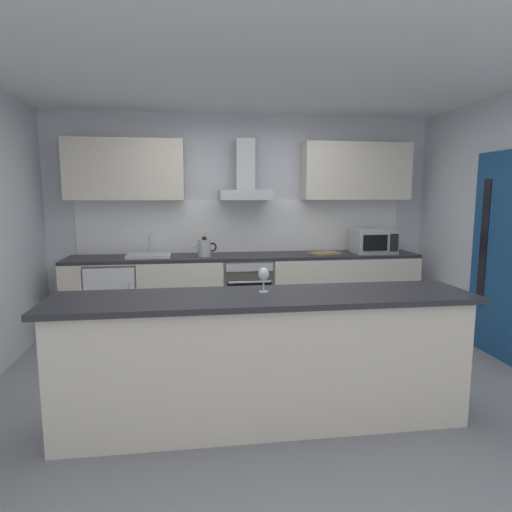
{
  "coord_description": "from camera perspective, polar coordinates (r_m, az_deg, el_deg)",
  "views": [
    {
      "loc": [
        -0.61,
        -3.59,
        1.64
      ],
      "look_at": [
        -0.04,
        0.45,
        1.05
      ],
      "focal_mm": 30.61,
      "sensor_mm": 36.0,
      "label": 1
    }
  ],
  "objects": [
    {
      "name": "ground",
      "position": [
        4.0,
        1.56,
        -16.15
      ],
      "size": [
        5.78,
        4.82,
        0.02
      ],
      "primitive_type": "cube",
      "color": "gray"
    },
    {
      "name": "ceiling",
      "position": [
        3.77,
        1.73,
        23.14
      ],
      "size": [
        5.78,
        4.82,
        0.02
      ],
      "primitive_type": "cube",
      "color": "white"
    },
    {
      "name": "wall_back",
      "position": [
        5.6,
        -1.73,
        4.73
      ],
      "size": [
        5.78,
        0.12,
        2.6
      ],
      "primitive_type": "cube",
      "color": "silver",
      "rests_on": "ground"
    },
    {
      "name": "backsplash_tile",
      "position": [
        5.54,
        -1.64,
        3.96
      ],
      "size": [
        4.06,
        0.02,
        0.66
      ],
      "primitive_type": "cube",
      "color": "white"
    },
    {
      "name": "counter_back",
      "position": [
        5.35,
        -1.24,
        -4.64
      ],
      "size": [
        4.21,
        0.6,
        0.9
      ],
      "color": "beige",
      "rests_on": "ground"
    },
    {
      "name": "counter_island",
      "position": [
        3.16,
        1.1,
        -13.36
      ],
      "size": [
        2.93,
        0.64,
        0.94
      ],
      "color": "beige",
      "rests_on": "ground"
    },
    {
      "name": "upper_cabinets",
      "position": [
        5.37,
        -1.48,
        11.09
      ],
      "size": [
        4.15,
        0.32,
        0.7
      ],
      "color": "beige"
    },
    {
      "name": "side_door",
      "position": [
        4.93,
        29.34,
        0.03
      ],
      "size": [
        0.08,
        0.85,
        2.05
      ],
      "color": "navy",
      "rests_on": "ground"
    },
    {
      "name": "oven",
      "position": [
        5.32,
        -1.2,
        -4.6
      ],
      "size": [
        0.6,
        0.62,
        0.8
      ],
      "color": "slate",
      "rests_on": "ground"
    },
    {
      "name": "refrigerator",
      "position": [
        5.38,
        -18.0,
        -5.25
      ],
      "size": [
        0.58,
        0.6,
        0.85
      ],
      "color": "white",
      "rests_on": "ground"
    },
    {
      "name": "microwave",
      "position": [
        5.61,
        15.14,
        1.89
      ],
      "size": [
        0.5,
        0.38,
        0.3
      ],
      "color": "#B7BABC",
      "rests_on": "counter_back"
    },
    {
      "name": "sink",
      "position": [
        5.24,
        -13.75,
        0.18
      ],
      "size": [
        0.5,
        0.4,
        0.26
      ],
      "color": "silver",
      "rests_on": "counter_back"
    },
    {
      "name": "kettle",
      "position": [
        5.16,
        -6.75,
        1.09
      ],
      "size": [
        0.29,
        0.15,
        0.24
      ],
      "color": "#B7BABC",
      "rests_on": "counter_back"
    },
    {
      "name": "range_hood",
      "position": [
        5.32,
        -1.41,
        9.8
      ],
      "size": [
        0.62,
        0.45,
        0.72
      ],
      "color": "#B7BABC"
    },
    {
      "name": "wine_glass",
      "position": [
        3.07,
        1.0,
        -2.51
      ],
      "size": [
        0.08,
        0.08,
        0.18
      ],
      "color": "silver",
      "rests_on": "counter_island"
    },
    {
      "name": "chopping_board",
      "position": [
        5.41,
        8.99,
        0.38
      ],
      "size": [
        0.39,
        0.31,
        0.02
      ],
      "primitive_type": "cube",
      "rotation": [
        0.0,
        0.0,
        0.29
      ],
      "color": "tan",
      "rests_on": "counter_back"
    }
  ]
}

